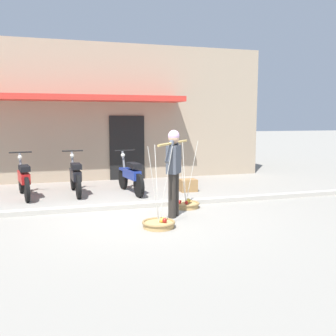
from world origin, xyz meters
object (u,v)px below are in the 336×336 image
Objects in this scene: fruit_basket_left_side at (159,223)px; motorcycle_second_in_row at (75,177)px; motorcycle_nearest_shop at (24,179)px; fruit_vendor at (174,167)px; fruit_basket_right_side at (186,204)px; motorcycle_third_in_row at (131,176)px; wooden_crate at (188,185)px.

motorcycle_second_in_row is (-1.24, 3.51, 0.38)m from fruit_basket_left_side.
motorcycle_nearest_shop is at bearing -176.81° from motorcycle_second_in_row.
fruit_vendor is at bearing -43.52° from motorcycle_nearest_shop.
fruit_vendor is 3.37m from motorcycle_second_in_row.
motorcycle_second_in_row is (1.22, 0.07, 0.00)m from motorcycle_nearest_shop.
motorcycle_third_in_row is (-0.82, 1.94, 0.38)m from fruit_basket_right_side.
fruit_vendor is at bearing -82.56° from motorcycle_third_in_row.
motorcycle_nearest_shop is at bearing 147.99° from fruit_basket_right_side.
fruit_vendor reaches higher than wooden_crate.
fruit_basket_right_side reaches higher than motorcycle_nearest_shop.
fruit_basket_right_side is at bearing -45.14° from motorcycle_second_in_row.
motorcycle_nearest_shop and motorcycle_third_in_row have the same top height.
fruit_vendor is 0.93× the size of motorcycle_second_in_row.
wooden_crate is (1.64, 3.07, 0.08)m from fruit_basket_left_side.
motorcycle_second_in_row is at bearing 169.01° from motorcycle_third_in_row.
wooden_crate is at bearing 61.97° from fruit_basket_left_side.
fruit_basket_right_side is at bearing -32.01° from motorcycle_nearest_shop.
fruit_basket_left_side is at bearing -54.45° from motorcycle_nearest_shop.
motorcycle_nearest_shop is 2.61m from motorcycle_third_in_row.
fruit_vendor is 1.17× the size of fruit_basket_right_side.
motorcycle_nearest_shop is (-2.46, 3.44, 0.38)m from fruit_basket_left_side.
wooden_crate is at bearing -5.16° from motorcycle_nearest_shop.
motorcycle_second_in_row is at bearing 109.39° from fruit_basket_left_side.
motorcycle_third_in_row is 4.12× the size of wooden_crate.
fruit_basket_right_side is 1.89m from wooden_crate.
fruit_basket_left_side is 3.48m from wooden_crate.
fruit_vendor is at bearing -59.05° from motorcycle_second_in_row.
wooden_crate is (2.87, -0.44, -0.29)m from motorcycle_second_in_row.
fruit_basket_right_side is at bearing 53.55° from fruit_vendor.
motorcycle_second_in_row and motorcycle_third_in_row have the same top height.
fruit_vendor is 2.80m from wooden_crate.
fruit_vendor reaches higher than motorcycle_third_in_row.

